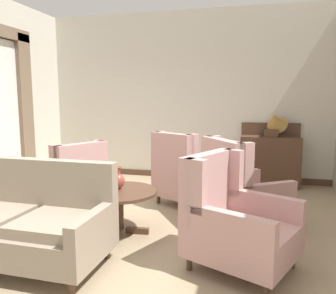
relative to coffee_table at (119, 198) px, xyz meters
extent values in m
plane|color=#9E896B|center=(0.17, -0.17, -0.44)|extent=(9.10, 9.10, 0.00)
cube|color=beige|center=(0.17, 3.08, 1.23)|extent=(5.89, 0.08, 3.33)
cube|color=#4C3323|center=(0.17, 3.02, -0.38)|extent=(5.73, 0.03, 0.12)
cube|color=#75604C|center=(-2.58, 1.79, 1.01)|extent=(0.10, 0.32, 2.65)
cylinder|color=#4C3323|center=(0.00, 0.00, 0.07)|extent=(0.92, 0.92, 0.03)
cylinder|color=#4C3323|center=(0.00, 0.00, -0.17)|extent=(0.10, 0.10, 0.44)
cube|color=#4C3323|center=(0.22, 0.02, -0.40)|extent=(0.28, 0.09, 0.07)
cube|color=#4C3323|center=(-0.09, 0.20, -0.40)|extent=(0.16, 0.28, 0.07)
cube|color=#4C3323|center=(-0.09, -0.20, -0.40)|extent=(0.16, 0.28, 0.07)
cylinder|color=brown|center=(-0.01, -0.01, 0.10)|extent=(0.09, 0.09, 0.02)
ellipsoid|color=brown|center=(-0.01, -0.01, 0.21)|extent=(0.16, 0.16, 0.19)
cylinder|color=brown|center=(-0.01, -0.01, 0.34)|extent=(0.06, 0.06, 0.07)
torus|color=brown|center=(-0.01, -0.01, 0.37)|extent=(0.10, 0.10, 0.02)
cube|color=gray|center=(-0.58, -0.99, -0.16)|extent=(1.63, 0.87, 0.28)
cube|color=gray|center=(-0.58, -0.64, 0.27)|extent=(1.62, 0.17, 0.57)
cube|color=gray|center=(-0.23, -1.04, 0.03)|extent=(0.66, 0.65, 0.10)
cube|color=gray|center=(0.17, -1.06, 0.08)|extent=(0.12, 0.74, 0.19)
cylinder|color=#4C3323|center=(0.12, -1.34, -0.37)|extent=(0.06, 0.06, 0.14)
cylinder|color=#4C3323|center=(0.13, -0.67, -0.37)|extent=(0.06, 0.06, 0.14)
cube|color=tan|center=(-1.09, 0.72, -0.16)|extent=(1.09, 1.09, 0.28)
cube|color=tan|center=(-0.79, 0.57, 0.27)|extent=(0.48, 0.78, 0.58)
cube|color=tan|center=(-0.71, 0.93, 0.34)|extent=(0.22, 0.18, 0.44)
cube|color=tan|center=(-1.02, 0.30, 0.34)|extent=(0.22, 0.18, 0.44)
cube|color=tan|center=(-0.98, 1.06, 0.10)|extent=(0.69, 0.41, 0.23)
cube|color=tan|center=(-1.29, 0.43, 0.10)|extent=(0.69, 0.41, 0.23)
cylinder|color=#4C3323|center=(-1.25, 1.16, -0.37)|extent=(0.06, 0.06, 0.14)
cylinder|color=#4C3323|center=(-1.53, 0.58, -0.37)|extent=(0.06, 0.06, 0.14)
cylinder|color=#4C3323|center=(-0.65, 0.87, -0.37)|extent=(0.06, 0.06, 0.14)
cylinder|color=#4C3323|center=(-0.94, 0.29, -0.37)|extent=(0.06, 0.06, 0.14)
cube|color=tan|center=(0.55, 1.39, -0.16)|extent=(1.05, 1.09, 0.28)
cube|color=tan|center=(0.38, 1.09, 0.33)|extent=(0.70, 0.48, 0.70)
cube|color=tan|center=(0.69, 1.01, 0.42)|extent=(0.19, 0.22, 0.53)
cube|color=tan|center=(0.15, 1.32, 0.42)|extent=(0.19, 0.22, 0.53)
cube|color=tan|center=(0.85, 1.28, 0.09)|extent=(0.45, 0.69, 0.22)
cube|color=tan|center=(0.30, 1.59, 0.09)|extent=(0.45, 0.69, 0.22)
cylinder|color=#4C3323|center=(0.96, 1.55, -0.37)|extent=(0.06, 0.06, 0.14)
cylinder|color=#4C3323|center=(0.47, 1.83, -0.37)|extent=(0.06, 0.06, 0.14)
cylinder|color=#4C3323|center=(0.63, 0.96, -0.37)|extent=(0.06, 0.06, 0.14)
cylinder|color=#4C3323|center=(0.14, 1.24, -0.37)|extent=(0.06, 0.06, 0.14)
cube|color=tan|center=(1.47, -0.54, -0.15)|extent=(1.17, 1.12, 0.30)
cube|color=tan|center=(1.11, -0.38, 0.32)|extent=(0.46, 0.80, 0.65)
cube|color=tan|center=(1.05, -0.75, 0.40)|extent=(0.22, 0.17, 0.49)
cube|color=tan|center=(1.34, -0.09, 0.40)|extent=(0.22, 0.17, 0.49)
cube|color=tan|center=(1.37, -0.89, 0.12)|extent=(0.79, 0.42, 0.23)
cube|color=tan|center=(1.66, -0.24, 0.12)|extent=(0.79, 0.42, 0.23)
cylinder|color=#4C3323|center=(1.68, -0.99, -0.37)|extent=(0.06, 0.06, 0.14)
cylinder|color=#4C3323|center=(1.95, -0.40, -0.37)|extent=(0.06, 0.06, 0.14)
cylinder|color=#4C3323|center=(0.99, -0.69, -0.37)|extent=(0.06, 0.06, 0.14)
cylinder|color=#4C3323|center=(1.25, -0.09, -0.37)|extent=(0.06, 0.06, 0.14)
cube|color=tan|center=(1.47, 0.71, -0.16)|extent=(1.22, 1.21, 0.28)
cube|color=tan|center=(1.16, 0.50, 0.33)|extent=(0.60, 0.78, 0.70)
cube|color=tan|center=(1.45, 0.24, 0.42)|extent=(0.22, 0.20, 0.53)
cube|color=tan|center=(1.02, 0.86, 0.42)|extent=(0.22, 0.20, 0.53)
cube|color=tan|center=(1.73, 0.43, 0.08)|extent=(0.71, 0.53, 0.20)
cube|color=tan|center=(1.30, 1.05, 0.08)|extent=(0.71, 0.53, 0.20)
cylinder|color=#4C3323|center=(1.97, 0.63, -0.37)|extent=(0.06, 0.06, 0.14)
cylinder|color=#4C3323|center=(1.58, 1.21, -0.37)|extent=(0.06, 0.06, 0.14)
cylinder|color=#4C3323|center=(1.37, 0.22, -0.37)|extent=(0.06, 0.06, 0.14)
cylinder|color=#4C3323|center=(0.97, 0.79, -0.37)|extent=(0.06, 0.06, 0.14)
cube|color=#4C3323|center=(1.84, 2.78, 0.08)|extent=(1.07, 0.44, 0.83)
cube|color=#4C3323|center=(1.84, 2.98, 0.61)|extent=(1.07, 0.04, 0.24)
cube|color=#4C3323|center=(1.36, 2.61, -0.39)|extent=(0.06, 0.06, 0.10)
cube|color=#4C3323|center=(2.33, 2.61, -0.39)|extent=(0.06, 0.06, 0.10)
cube|color=#4C3323|center=(1.36, 2.95, -0.39)|extent=(0.06, 0.06, 0.10)
cube|color=#4C3323|center=(2.33, 2.95, -0.39)|extent=(0.06, 0.06, 0.10)
cube|color=#4C3323|center=(1.84, 2.76, 0.56)|extent=(0.24, 0.24, 0.14)
cone|color=#B28942|center=(1.90, 2.68, 0.80)|extent=(0.52, 0.59, 0.50)
camera|label=1|loc=(1.54, -3.68, 1.18)|focal=36.23mm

